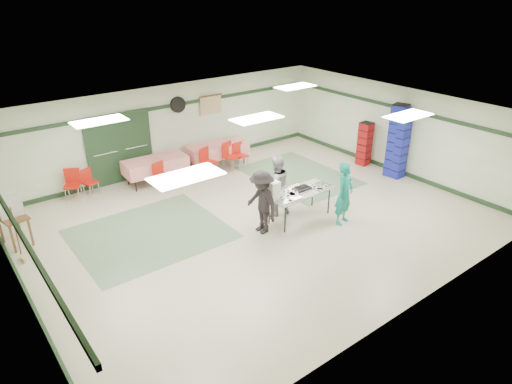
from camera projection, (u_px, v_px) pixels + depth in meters
floor at (257, 219)px, 11.74m from camera, size 11.00×11.00×0.00m
ceiling at (257, 117)px, 10.59m from camera, size 11.00×11.00×0.00m
wall_back at (170, 128)px, 14.40m from camera, size 11.00×0.00×11.00m
wall_front at (414, 250)px, 7.93m from camera, size 11.00×0.00×11.00m
wall_left at (13, 243)px, 8.14m from camera, size 0.00×9.00×9.00m
wall_right at (397, 130)px, 14.18m from camera, size 0.00×9.00×9.00m
trim_back at (169, 106)px, 14.08m from camera, size 11.00×0.06×0.10m
baseboard_back at (174, 166)px, 14.93m from camera, size 11.00×0.06×0.12m
trim_left at (5, 208)px, 7.86m from camera, size 0.06×9.00×0.10m
baseboard_left at (30, 300)px, 8.71m from camera, size 0.06×9.00×0.12m
trim_right at (399, 108)px, 13.87m from camera, size 0.06×9.00×0.10m
baseboard_right at (391, 168)px, 14.72m from camera, size 0.06×9.00×0.12m
green_patch_a at (150, 234)px, 11.08m from camera, size 3.50×3.00×0.01m
green_patch_b at (298, 175)px, 14.35m from camera, size 2.50×3.50×0.01m
double_door_left at (104, 152)px, 13.27m from camera, size 0.90×0.06×2.10m
double_door_right at (135, 145)px, 13.80m from camera, size 0.90×0.06×2.10m
door_frame at (120, 149)px, 13.52m from camera, size 2.00×0.03×2.15m
wall_fan at (178, 105)px, 14.22m from camera, size 0.50×0.10×0.50m
scroll_banner at (211, 105)px, 14.96m from camera, size 0.80×0.02×0.60m
serving_table at (300, 193)px, 11.50m from camera, size 1.83×0.80×0.76m
sheet_tray_right at (321, 186)px, 11.74m from camera, size 0.55×0.43×0.02m
sheet_tray_mid at (296, 191)px, 11.50m from camera, size 0.64×0.50×0.02m
sheet_tray_left at (288, 198)px, 11.10m from camera, size 0.63×0.49×0.02m
baking_pan at (302, 189)px, 11.53m from camera, size 0.46×0.30×0.08m
foam_box_stack at (274, 191)px, 10.98m from camera, size 0.26×0.24×0.47m
volunteer_teal at (345, 194)px, 11.26m from camera, size 0.67×0.52×1.62m
volunteer_grey at (276, 185)px, 11.70m from camera, size 0.87×0.72×1.63m
volunteer_dark at (262, 202)px, 10.85m from camera, size 0.64×1.06×1.60m
dining_table_a at (217, 149)px, 14.85m from camera, size 2.03×1.03×0.77m
dining_table_b at (155, 165)px, 13.65m from camera, size 1.91×0.91×0.77m
chair_a at (229, 153)px, 14.50m from camera, size 0.55×0.55×0.94m
chair_b at (207, 159)px, 14.04m from camera, size 0.56×0.56×0.93m
chair_c at (239, 153)px, 14.73m from camera, size 0.41×0.41×0.84m
chair_d at (161, 173)px, 13.19m from camera, size 0.49×0.49×0.85m
chair_loose_a at (88, 179)px, 12.88m from camera, size 0.46×0.47×0.78m
chair_loose_b at (72, 181)px, 12.55m from camera, size 0.57×0.57×0.91m
crate_stack_blue_a at (399, 149)px, 13.87m from camera, size 0.41×0.41×1.83m
crate_stack_red at (365, 144)px, 14.91m from camera, size 0.40×0.40×1.43m
crate_stack_blue_b at (396, 141)px, 13.88m from camera, size 0.53×0.53×2.27m
printer_table at (13, 221)px, 10.39m from camera, size 0.65×0.86×0.74m
office_printer at (9, 207)px, 10.33m from camera, size 0.53×0.48×0.39m
broom at (16, 233)px, 9.77m from camera, size 0.04×0.21×1.32m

